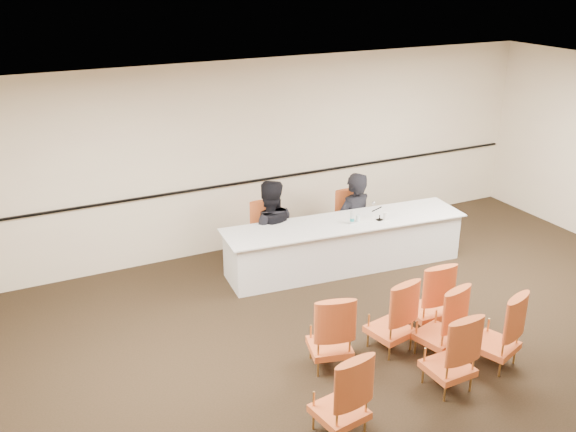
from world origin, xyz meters
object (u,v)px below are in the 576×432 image
object	(u,v)px
water_bottle	(352,217)
aud_chair_front_mid	(391,314)
aud_chair_front_left	(330,330)
panelist_second	(269,235)
panelist_second_chair	(269,234)
panelist_main	(353,228)
panelist_main_chair	(353,221)
aud_chair_back_left	(340,393)
aud_chair_back_mid	(450,350)
coffee_cup	(386,216)
panel_table	(345,244)
aud_chair_front_right	(428,295)
aud_chair_extra	(440,320)
drinking_glass	(358,218)
aud_chair_back_right	(496,328)
microphone	(380,212)

from	to	relation	value
water_bottle	aud_chair_front_mid	xyz separation A→B (m)	(-0.71, -2.05, -0.37)
water_bottle	aud_chair_front_left	distance (m)	2.58
panelist_second	aud_chair_front_mid	xyz separation A→B (m)	(0.30, -2.79, 0.02)
panelist_second_chair	aud_chair_front_mid	distance (m)	2.81
aud_chair_front_mid	panelist_main	bearing A→B (deg)	56.18
panelist_main_chair	aud_chair_back_left	bearing A→B (deg)	-118.13
aud_chair_back_left	aud_chair_back_mid	size ratio (longest dim) A/B	1.00
panelist_main	water_bottle	size ratio (longest dim) A/B	8.62
panelist_main_chair	coffee_cup	xyz separation A→B (m)	(0.10, -0.72, 0.33)
aud_chair_back_mid	panel_table	bearing A→B (deg)	78.56
aud_chair_front_right	aud_chair_back_left	size ratio (longest dim) A/B	1.00
panelist_main	aud_chair_front_left	size ratio (longest dim) A/B	1.94
panelist_second	aud_chair_front_right	size ratio (longest dim) A/B	1.86
panel_table	aud_chair_front_left	world-z (taller)	aud_chair_front_left
aud_chair_front_left	aud_chair_front_right	size ratio (longest dim) A/B	1.00
aud_chair_extra	aud_chair_front_right	bearing A→B (deg)	50.59
panelist_second_chair	drinking_glass	bearing A→B (deg)	-26.84
panel_table	aud_chair_back_right	distance (m)	2.96
aud_chair_front_left	aud_chair_front_mid	world-z (taller)	same
panelist_main	aud_chair_front_left	distance (m)	3.29
water_bottle	aud_chair_extra	xyz separation A→B (m)	(-0.28, -2.41, -0.37)
aud_chair_front_mid	aud_chair_front_right	xyz separation A→B (m)	(0.68, 0.17, 0.00)
water_bottle	aud_chair_back_right	world-z (taller)	water_bottle
panelist_second	aud_chair_front_right	distance (m)	2.80
drinking_glass	aud_chair_back_mid	size ratio (longest dim) A/B	0.11
panelist_second_chair	aud_chair_back_right	bearing A→B (deg)	-66.45
microphone	panelist_second	bearing A→B (deg)	139.33
panelist_second	drinking_glass	size ratio (longest dim) A/B	17.70
aud_chair_front_left	aud_chair_back_right	size ratio (longest dim) A/B	1.00
panel_table	water_bottle	xyz separation A→B (m)	(0.05, -0.10, 0.48)
aud_chair_back_left	aud_chair_back_right	size ratio (longest dim) A/B	1.00
aud_chair_extra	panelist_main	bearing A→B (deg)	62.73
aud_chair_front_mid	aud_chair_extra	xyz separation A→B (m)	(0.43, -0.36, 0.00)
panelist_main_chair	microphone	distance (m)	0.80
panel_table	drinking_glass	world-z (taller)	drinking_glass
water_bottle	drinking_glass	distance (m)	0.14
microphone	aud_chair_front_left	distance (m)	2.80
panel_table	aud_chair_front_right	world-z (taller)	aud_chair_front_right
aud_chair_front_right	drinking_glass	bearing A→B (deg)	88.39
aud_chair_back_mid	panelist_main	bearing A→B (deg)	72.80
panelist_main	panelist_second	distance (m)	1.43
microphone	aud_chair_back_right	distance (m)	2.81
water_bottle	aud_chair_extra	bearing A→B (deg)	-96.51
aud_chair_front_mid	aud_chair_back_right	bearing A→B (deg)	-52.70
panelist_second_chair	aud_chair_back_right	distance (m)	3.78
water_bottle	drinking_glass	xyz separation A→B (m)	(0.12, 0.03, -0.06)
aud_chair_back_right	aud_chair_front_left	bearing A→B (deg)	135.01
panelist_second_chair	water_bottle	world-z (taller)	water_bottle
drinking_glass	aud_chair_front_left	distance (m)	2.67
aud_chair_front_left	aud_chair_back_mid	world-z (taller)	same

